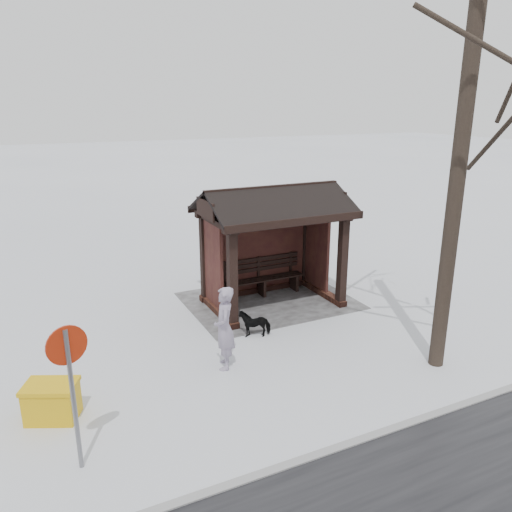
{
  "coord_description": "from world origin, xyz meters",
  "views": [
    {
      "loc": [
        5.62,
        10.67,
        4.99
      ],
      "look_at": [
        0.86,
        0.8,
        1.63
      ],
      "focal_mm": 35.0,
      "sensor_mm": 36.0,
      "label": 1
    }
  ],
  "objects": [
    {
      "name": "ground",
      "position": [
        0.0,
        0.0,
        0.0
      ],
      "size": [
        120.0,
        120.0,
        0.0
      ],
      "primitive_type": "plane",
      "color": "silver",
      "rests_on": "ground"
    },
    {
      "name": "pedestrian",
      "position": [
        2.35,
        2.48,
        0.83
      ],
      "size": [
        0.58,
        0.71,
        1.67
      ],
      "primitive_type": "imported",
      "rotation": [
        0.0,
        0.0,
        1.23
      ],
      "color": "#92879E",
      "rests_on": "ground"
    },
    {
      "name": "kerb",
      "position": [
        0.0,
        5.5,
        0.01
      ],
      "size": [
        120.0,
        0.15,
        0.06
      ],
      "primitive_type": "cube",
      "color": "gray",
      "rests_on": "ground"
    },
    {
      "name": "road_sign",
      "position": [
        5.29,
        4.2,
        1.6
      ],
      "size": [
        0.55,
        0.18,
        2.2
      ],
      "rotation": [
        0.0,
        0.0,
        0.26
      ],
      "color": "slate",
      "rests_on": "ground"
    },
    {
      "name": "grit_bin",
      "position": [
        5.55,
        2.82,
        0.33
      ],
      "size": [
        1.0,
        0.87,
        0.64
      ],
      "rotation": [
        0.0,
        0.0,
        -0.43
      ],
      "color": "gold",
      "rests_on": "ground"
    },
    {
      "name": "trampled_patch",
      "position": [
        0.0,
        -0.2,
        0.01
      ],
      "size": [
        4.2,
        3.2,
        0.02
      ],
      "primitive_type": "cube",
      "color": "gray",
      "rests_on": "ground"
    },
    {
      "name": "dog",
      "position": [
        1.21,
        1.46,
        0.29
      ],
      "size": [
        0.76,
        0.5,
        0.59
      ],
      "primitive_type": "imported",
      "rotation": [
        0.0,
        0.0,
        1.28
      ],
      "color": "black",
      "rests_on": "ground"
    },
    {
      "name": "bus_shelter",
      "position": [
        0.0,
        -0.16,
        2.17
      ],
      "size": [
        3.6,
        2.4,
        3.09
      ],
      "color": "#321812",
      "rests_on": "ground"
    },
    {
      "name": "tree_near",
      "position": [
        -1.5,
        4.2,
        6.16
      ],
      "size": [
        3.42,
        3.42,
        9.03
      ],
      "color": "black",
      "rests_on": "ground"
    }
  ]
}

